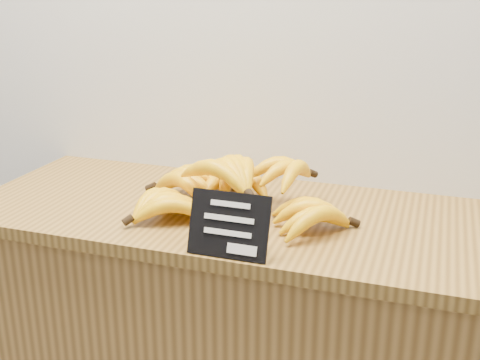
% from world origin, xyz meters
% --- Properties ---
extents(counter_top, '(1.33, 0.54, 0.03)m').
position_xyz_m(counter_top, '(-0.08, 2.75, 0.92)').
color(counter_top, olive).
rests_on(counter_top, counter).
extents(chalkboard_sign, '(0.16, 0.05, 0.12)m').
position_xyz_m(chalkboard_sign, '(-0.04, 2.51, 0.99)').
color(chalkboard_sign, black).
rests_on(chalkboard_sign, counter_top).
extents(banana_pile, '(0.54, 0.37, 0.13)m').
position_xyz_m(banana_pile, '(-0.12, 2.75, 0.98)').
color(banana_pile, yellow).
rests_on(banana_pile, counter_top).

